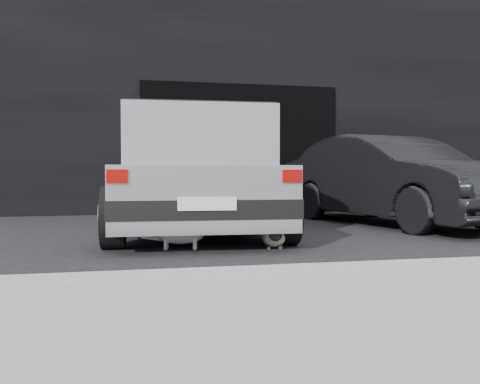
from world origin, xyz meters
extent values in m
plane|color=black|center=(0.00, 0.00, 0.00)|extent=(80.00, 80.00, 0.00)
cube|color=black|center=(1.00, 6.00, 2.50)|extent=(34.00, 4.00, 5.00)
cube|color=black|center=(1.00, 3.99, 1.30)|extent=(4.00, 0.10, 2.60)
cube|color=gray|center=(1.00, -2.60, 0.06)|extent=(18.00, 0.25, 0.12)
cube|color=#B0B2B5|center=(-0.36, 0.90, 0.54)|extent=(2.11, 4.35, 0.68)
cube|color=#B0B2B5|center=(-0.37, 0.69, 1.21)|extent=(1.81, 2.92, 0.68)
cube|color=black|center=(-0.37, 0.69, 1.21)|extent=(1.82, 2.81, 0.55)
cube|color=black|center=(-0.46, -1.15, 0.44)|extent=(1.93, 0.27, 0.20)
cube|color=black|center=(-0.26, 2.96, 0.44)|extent=(1.93, 0.27, 0.20)
cube|color=silver|center=(-0.46, -1.24, 0.50)|extent=(0.57, 0.05, 0.13)
cube|color=#8C0707|center=(-1.30, -1.20, 0.77)|extent=(0.20, 0.04, 0.13)
cube|color=#8C0707|center=(0.38, -1.28, 0.77)|extent=(0.20, 0.04, 0.13)
cube|color=black|center=(-0.37, 0.69, 1.57)|extent=(1.80, 2.64, 0.03)
cylinder|color=black|center=(-1.36, -0.58, 0.33)|extent=(0.27, 0.67, 0.66)
cylinder|color=slate|center=(-1.49, -0.57, 0.33)|extent=(0.04, 0.36, 0.36)
cylinder|color=black|center=(0.50, -0.67, 0.33)|extent=(0.27, 0.67, 0.66)
cylinder|color=slate|center=(0.63, -0.68, 0.33)|extent=(0.04, 0.36, 0.36)
cylinder|color=black|center=(-1.21, 2.42, 0.33)|extent=(0.27, 0.67, 0.66)
cylinder|color=slate|center=(-1.34, 2.43, 0.33)|extent=(0.04, 0.36, 0.36)
cylinder|color=black|center=(0.64, 2.33, 0.33)|extent=(0.27, 0.67, 0.66)
cylinder|color=slate|center=(0.77, 2.33, 0.33)|extent=(0.04, 0.36, 0.36)
imported|color=black|center=(2.81, 1.19, 0.70)|extent=(2.33, 4.45, 1.39)
ellipsoid|color=beige|center=(0.32, -0.83, 0.10)|extent=(0.33, 0.52, 0.19)
ellipsoid|color=beige|center=(0.29, -0.95, 0.13)|extent=(0.25, 0.25, 0.18)
ellipsoid|color=black|center=(0.27, -1.08, 0.16)|extent=(0.16, 0.15, 0.12)
sphere|color=black|center=(0.26, -1.13, 0.15)|extent=(0.05, 0.05, 0.05)
cone|color=black|center=(0.30, -1.07, 0.22)|extent=(0.05, 0.06, 0.06)
cone|color=black|center=(0.24, -1.05, 0.22)|extent=(0.05, 0.06, 0.06)
cylinder|color=black|center=(0.35, -0.99, 0.03)|extent=(0.04, 0.04, 0.06)
cylinder|color=black|center=(0.23, -0.96, 0.03)|extent=(0.04, 0.04, 0.06)
cylinder|color=black|center=(0.40, -0.71, 0.03)|extent=(0.04, 0.04, 0.06)
cylinder|color=black|center=(0.29, -0.68, 0.03)|extent=(0.04, 0.04, 0.06)
cylinder|color=black|center=(0.37, -0.58, 0.07)|extent=(0.07, 0.27, 0.08)
ellipsoid|color=silver|center=(-0.67, -0.74, 0.16)|extent=(0.54, 0.33, 0.22)
ellipsoid|color=silver|center=(-0.55, -0.76, 0.19)|extent=(0.25, 0.25, 0.19)
ellipsoid|color=white|center=(-0.41, -0.78, 0.26)|extent=(0.15, 0.16, 0.13)
sphere|color=white|center=(-0.36, -0.79, 0.25)|extent=(0.06, 0.06, 0.06)
cone|color=white|center=(-0.42, -0.74, 0.32)|extent=(0.07, 0.06, 0.07)
cone|color=white|center=(-0.43, -0.81, 0.32)|extent=(0.07, 0.06, 0.07)
cylinder|color=white|center=(-0.51, -0.70, 0.06)|extent=(0.04, 0.04, 0.13)
cylinder|color=white|center=(-0.53, -0.82, 0.06)|extent=(0.04, 0.04, 0.13)
cylinder|color=white|center=(-0.81, -0.65, 0.06)|extent=(0.04, 0.04, 0.13)
cylinder|color=white|center=(-0.83, -0.78, 0.06)|extent=(0.04, 0.04, 0.13)
cylinder|color=white|center=(-0.95, -0.69, 0.11)|extent=(0.28, 0.09, 0.09)
ellipsoid|color=gray|center=(-0.77, -0.75, 0.19)|extent=(0.21, 0.17, 0.09)
camera|label=1|loc=(-1.18, -6.06, 0.78)|focal=38.00mm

